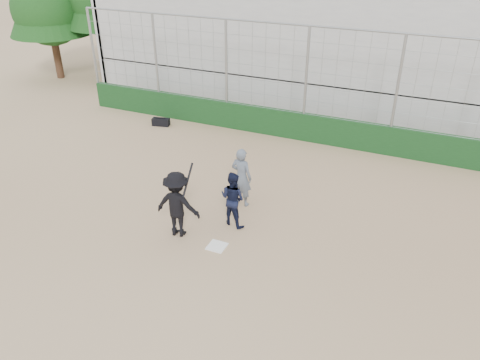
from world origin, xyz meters
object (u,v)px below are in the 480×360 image
at_px(catcher_crouched, 233,207).
at_px(umpire, 241,180).
at_px(batter_at_plate, 177,204).
at_px(equipment_bag, 161,122).

bearing_deg(catcher_crouched, umpire, 100.80).
distance_m(batter_at_plate, catcher_crouched, 1.45).
distance_m(batter_at_plate, equipment_bag, 7.39).
relative_size(catcher_crouched, equipment_bag, 1.48).
xyz_separation_m(catcher_crouched, equipment_bag, (-5.35, 5.04, -0.38)).
bearing_deg(batter_at_plate, catcher_crouched, 41.19).
bearing_deg(umpire, catcher_crouched, 108.78).
xyz_separation_m(umpire, equipment_bag, (-5.16, 4.02, -0.62)).
height_order(catcher_crouched, equipment_bag, catcher_crouched).
height_order(batter_at_plate, catcher_crouched, batter_at_plate).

